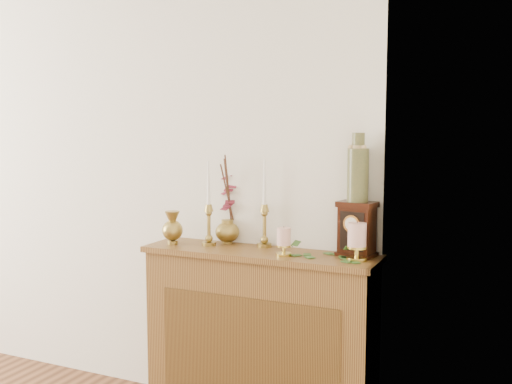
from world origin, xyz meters
The scene contains 10 objects.
console_shelf centered at (1.40, 2.10, 0.44)m, with size 1.24×0.34×0.93m.
candlestick_left centered at (1.10, 2.11, 1.08)m, with size 0.08×0.08×0.45m.
candlestick_center centered at (1.39, 2.20, 1.08)m, with size 0.08×0.08×0.47m.
bud_vase centered at (0.90, 2.06, 1.02)m, with size 0.11×0.11×0.18m.
ginger_jar centered at (1.15, 2.24, 1.15)m, with size 0.20×0.21×0.49m.
pillar_candle_left centered at (1.56, 2.04, 1.01)m, with size 0.08×0.08×0.15m.
pillar_candle_right centered at (1.92, 2.08, 1.03)m, with size 0.10×0.10×0.19m.
ivy_garland centered at (1.75, 2.06, 0.94)m, with size 0.43×0.14×0.08m.
mantel_clock centered at (1.89, 2.18, 1.06)m, with size 0.20×0.16×0.27m.
ceramic_vase centered at (1.89, 2.19, 1.35)m, with size 0.10×0.10×0.34m.
Camera 1 is at (2.64, -0.66, 1.56)m, focal length 42.00 mm.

